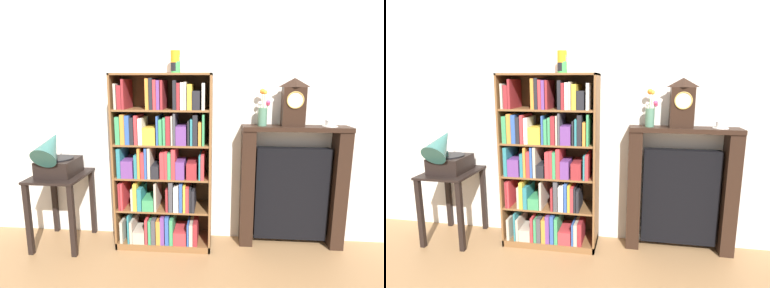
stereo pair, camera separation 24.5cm
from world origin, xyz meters
TOP-DOWN VIEW (x-y plane):
  - ground_plane at (0.00, 0.00)m, footprint 7.52×6.40m
  - wall_back at (0.11, 0.33)m, footprint 4.52×0.08m
  - bookshelf at (-0.01, 0.10)m, footprint 0.87×0.36m
  - cup_stack at (0.11, 0.15)m, footprint 0.09×0.09m
  - side_table_left at (-0.97, 0.03)m, footprint 0.47×0.52m
  - gramophone at (-0.97, -0.03)m, footprint 0.31×0.48m
  - fireplace_mantel at (1.18, 0.20)m, footprint 0.95×0.21m
  - mantel_clock at (1.15, 0.18)m, footprint 0.20×0.13m
  - flower_vase at (0.89, 0.19)m, footprint 0.11×0.11m
  - teacup_with_saucer at (1.48, 0.19)m, footprint 0.14×0.13m

SIDE VIEW (x-z plane):
  - ground_plane at x=0.00m, z-range -0.02..0.00m
  - side_table_left at x=-0.97m, z-range 0.16..0.85m
  - fireplace_mantel at x=1.18m, z-range -0.01..1.13m
  - bookshelf at x=-0.01m, z-range -0.04..1.56m
  - gramophone at x=-0.97m, z-range 0.63..1.10m
  - teacup_with_saucer at x=1.48m, z-range 1.14..1.20m
  - flower_vase at x=0.89m, z-range 1.10..1.43m
  - wall_back at x=0.11m, z-range 0.00..2.60m
  - mantel_clock at x=1.15m, z-range 1.14..1.56m
  - cup_stack at x=0.11m, z-range 1.60..1.80m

